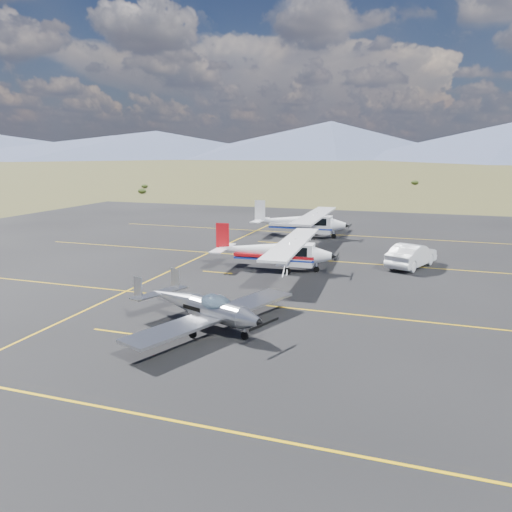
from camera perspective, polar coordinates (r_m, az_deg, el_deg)
The scene contains 6 objects.
ground at distance 23.48m, azimuth -4.88°, elevation -6.63°, with size 1600.00×1600.00×0.00m, color #383D1C.
apron at distance 29.75m, azimuth 0.52°, elevation -2.57°, with size 72.00×72.00×0.02m, color black.
aircraft_low_wing at distance 21.47m, azimuth -5.85°, elevation -5.83°, with size 6.55×8.81×1.94m.
aircraft_cessna at distance 31.56m, azimuth 2.17°, elevation 0.65°, with size 6.82×11.37×2.88m.
aircraft_plain at distance 43.89m, azimuth 5.18°, elevation 3.96°, with size 7.34×12.26×3.11m.
sedan at distance 33.99m, azimuth 17.36°, elevation 0.07°, with size 1.63×4.67×1.54m, color silver.
Camera 1 is at (9.02, -20.35, 7.48)m, focal length 35.00 mm.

